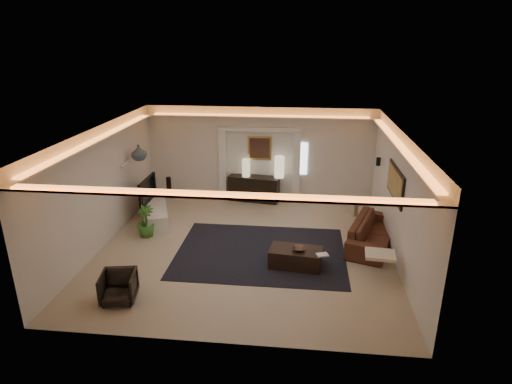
# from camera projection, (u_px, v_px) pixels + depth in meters

# --- Properties ---
(floor) EXTENTS (7.00, 7.00, 0.00)m
(floor) POSITION_uv_depth(u_px,v_px,m) (245.00, 248.00, 10.55)
(floor) COLOR tan
(floor) RESTS_ON ground
(ceiling) EXTENTS (7.00, 7.00, 0.00)m
(ceiling) POSITION_uv_depth(u_px,v_px,m) (244.00, 131.00, 9.56)
(ceiling) COLOR white
(ceiling) RESTS_ON ground
(wall_back) EXTENTS (7.00, 0.00, 7.00)m
(wall_back) POSITION_uv_depth(u_px,v_px,m) (260.00, 154.00, 13.33)
(wall_back) COLOR silver
(wall_back) RESTS_ON ground
(wall_front) EXTENTS (7.00, 0.00, 7.00)m
(wall_front) POSITION_uv_depth(u_px,v_px,m) (215.00, 268.00, 6.78)
(wall_front) COLOR silver
(wall_front) RESTS_ON ground
(wall_left) EXTENTS (0.00, 7.00, 7.00)m
(wall_left) POSITION_uv_depth(u_px,v_px,m) (102.00, 187.00, 10.41)
(wall_left) COLOR silver
(wall_left) RESTS_ON ground
(wall_right) EXTENTS (0.00, 7.00, 7.00)m
(wall_right) POSITION_uv_depth(u_px,v_px,m) (398.00, 198.00, 9.70)
(wall_right) COLOR silver
(wall_right) RESTS_ON ground
(cove_soffit) EXTENTS (7.00, 7.00, 0.04)m
(cove_soffit) POSITION_uv_depth(u_px,v_px,m) (244.00, 143.00, 9.66)
(cove_soffit) COLOR silver
(cove_soffit) RESTS_ON ceiling
(daylight_slit) EXTENTS (0.25, 0.03, 1.00)m
(daylight_slit) POSITION_uv_depth(u_px,v_px,m) (303.00, 159.00, 13.20)
(daylight_slit) COLOR white
(daylight_slit) RESTS_ON wall_back
(area_rug) EXTENTS (4.00, 3.00, 0.01)m
(area_rug) POSITION_uv_depth(u_px,v_px,m) (261.00, 252.00, 10.32)
(area_rug) COLOR black
(area_rug) RESTS_ON ground
(pilaster_left) EXTENTS (0.22, 0.20, 2.20)m
(pilaster_left) POSITION_uv_depth(u_px,v_px,m) (223.00, 165.00, 13.47)
(pilaster_left) COLOR silver
(pilaster_left) RESTS_ON ground
(pilaster_right) EXTENTS (0.22, 0.20, 2.20)m
(pilaster_right) POSITION_uv_depth(u_px,v_px,m) (296.00, 167.00, 13.23)
(pilaster_right) COLOR silver
(pilaster_right) RESTS_ON ground
(alcove_header) EXTENTS (2.52, 0.20, 0.12)m
(alcove_header) POSITION_uv_depth(u_px,v_px,m) (259.00, 129.00, 12.96)
(alcove_header) COLOR silver
(alcove_header) RESTS_ON wall_back
(painting_frame) EXTENTS (0.74, 0.04, 0.74)m
(painting_frame) POSITION_uv_depth(u_px,v_px,m) (260.00, 148.00, 13.23)
(painting_frame) COLOR tan
(painting_frame) RESTS_ON wall_back
(painting_canvas) EXTENTS (0.62, 0.02, 0.62)m
(painting_canvas) POSITION_uv_depth(u_px,v_px,m) (260.00, 148.00, 13.21)
(painting_canvas) COLOR #4C2D1E
(painting_canvas) RESTS_ON wall_back
(art_panel_frame) EXTENTS (0.04, 1.64, 0.74)m
(art_panel_frame) POSITION_uv_depth(u_px,v_px,m) (396.00, 183.00, 9.90)
(art_panel_frame) COLOR black
(art_panel_frame) RESTS_ON wall_right
(art_panel_gold) EXTENTS (0.02, 1.50, 0.62)m
(art_panel_gold) POSITION_uv_depth(u_px,v_px,m) (394.00, 183.00, 9.90)
(art_panel_gold) COLOR tan
(art_panel_gold) RESTS_ON wall_right
(wall_sconce) EXTENTS (0.12, 0.12, 0.22)m
(wall_sconce) POSITION_uv_depth(u_px,v_px,m) (378.00, 162.00, 11.69)
(wall_sconce) COLOR black
(wall_sconce) RESTS_ON wall_right
(wall_niche) EXTENTS (0.10, 0.55, 0.04)m
(wall_niche) POSITION_uv_depth(u_px,v_px,m) (126.00, 163.00, 11.64)
(wall_niche) COLOR silver
(wall_niche) RESTS_ON wall_left
(console) EXTENTS (1.62, 0.72, 0.78)m
(console) POSITION_uv_depth(u_px,v_px,m) (254.00, 188.00, 13.47)
(console) COLOR black
(console) RESTS_ON ground
(lamp_left) EXTENTS (0.25, 0.25, 0.55)m
(lamp_left) POSITION_uv_depth(u_px,v_px,m) (246.00, 167.00, 13.25)
(lamp_left) COLOR beige
(lamp_left) RESTS_ON console
(lamp_right) EXTENTS (0.31, 0.31, 0.66)m
(lamp_right) POSITION_uv_depth(u_px,v_px,m) (279.00, 168.00, 13.15)
(lamp_right) COLOR #FFEEC6
(lamp_right) RESTS_ON console
(media_ledge) EXTENTS (1.41, 2.47, 0.45)m
(media_ledge) POSITION_uv_depth(u_px,v_px,m) (155.00, 210.00, 12.27)
(media_ledge) COLOR silver
(media_ledge) RESTS_ON ground
(tv) EXTENTS (1.25, 0.17, 0.72)m
(tv) POSITION_uv_depth(u_px,v_px,m) (143.00, 190.00, 12.08)
(tv) COLOR black
(tv) RESTS_ON media_ledge
(figurine) EXTENTS (0.19, 0.19, 0.40)m
(figurine) POSITION_uv_depth(u_px,v_px,m) (169.00, 184.00, 13.13)
(figurine) COLOR black
(figurine) RESTS_ON media_ledge
(ginger_jar) EXTENTS (0.51, 0.51, 0.43)m
(ginger_jar) POSITION_uv_depth(u_px,v_px,m) (139.00, 153.00, 11.78)
(ginger_jar) COLOR slate
(ginger_jar) RESTS_ON wall_niche
(plant) EXTENTS (0.53, 0.53, 0.82)m
(plant) POSITION_uv_depth(u_px,v_px,m) (146.00, 221.00, 11.04)
(plant) COLOR #346A24
(plant) RESTS_ON ground
(sofa) EXTENTS (2.43, 1.57, 0.66)m
(sofa) POSITION_uv_depth(u_px,v_px,m) (373.00, 232.00, 10.61)
(sofa) COLOR #3A261D
(sofa) RESTS_ON ground
(throw_blanket) EXTENTS (0.67, 0.57, 0.07)m
(throw_blanket) POSITION_uv_depth(u_px,v_px,m) (380.00, 255.00, 9.07)
(throw_blanket) COLOR white
(throw_blanket) RESTS_ON sofa
(throw_pillow) EXTENTS (0.27, 0.42, 0.40)m
(throw_pillow) POSITION_uv_depth(u_px,v_px,m) (353.00, 207.00, 11.60)
(throw_pillow) COLOR tan
(throw_pillow) RESTS_ON sofa
(coffee_table) EXTENTS (1.22, 0.76, 0.43)m
(coffee_table) POSITION_uv_depth(u_px,v_px,m) (296.00, 258.00, 9.65)
(coffee_table) COLOR black
(coffee_table) RESTS_ON ground
(bowl) EXTENTS (0.30, 0.30, 0.07)m
(bowl) POSITION_uv_depth(u_px,v_px,m) (298.00, 249.00, 9.52)
(bowl) COLOR #4B3124
(bowl) RESTS_ON coffee_table
(magazine) EXTENTS (0.29, 0.25, 0.03)m
(magazine) POSITION_uv_depth(u_px,v_px,m) (322.00, 255.00, 9.31)
(magazine) COLOR silver
(magazine) RESTS_ON coffee_table
(armchair) EXTENTS (0.76, 0.77, 0.61)m
(armchair) POSITION_uv_depth(u_px,v_px,m) (119.00, 287.00, 8.34)
(armchair) COLOR black
(armchair) RESTS_ON ground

